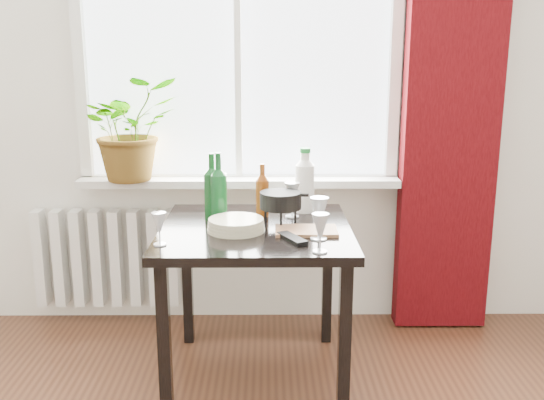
{
  "coord_description": "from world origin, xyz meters",
  "views": [
    {
      "loc": [
        0.15,
        -1.06,
        1.49
      ],
      "look_at": [
        0.17,
        1.55,
        0.86
      ],
      "focal_mm": 40.0,
      "sensor_mm": 36.0,
      "label": 1
    }
  ],
  "objects_px": {
    "tv_remote": "(292,239)",
    "cutting_board": "(306,231)",
    "potted_plant": "(131,129)",
    "wineglass_back_left": "(219,191)",
    "wine_bottle_right": "(219,187)",
    "plate_stack": "(236,225)",
    "wineglass_far_right": "(320,233)",
    "cleaning_bottle": "(305,179)",
    "wine_bottle_left": "(212,186)",
    "wineglass_back_center": "(292,199)",
    "fondue_pot": "(281,208)",
    "wineglass_front_right": "(319,218)",
    "table": "(256,246)",
    "wineglass_front_left": "(159,229)",
    "radiator": "(107,258)",
    "bottle_amber": "(262,190)"
  },
  "relations": [
    {
      "from": "tv_remote",
      "to": "potted_plant",
      "type": "bearing_deg",
      "value": 109.77
    },
    {
      "from": "radiator",
      "to": "wine_bottle_left",
      "type": "height_order",
      "value": "wine_bottle_left"
    },
    {
      "from": "wine_bottle_right",
      "to": "cleaning_bottle",
      "type": "xyz_separation_m",
      "value": [
        0.41,
        0.17,
        0.0
      ]
    },
    {
      "from": "fondue_pot",
      "to": "wineglass_front_left",
      "type": "bearing_deg",
      "value": -150.52
    },
    {
      "from": "tv_remote",
      "to": "cutting_board",
      "type": "relative_size",
      "value": 0.65
    },
    {
      "from": "wineglass_front_left",
      "to": "fondue_pot",
      "type": "bearing_deg",
      "value": 33.27
    },
    {
      "from": "cleaning_bottle",
      "to": "tv_remote",
      "type": "bearing_deg",
      "value": -99.52
    },
    {
      "from": "wineglass_front_right",
      "to": "wineglass_back_left",
      "type": "distance_m",
      "value": 0.69
    },
    {
      "from": "wine_bottle_left",
      "to": "wine_bottle_right",
      "type": "distance_m",
      "value": 0.06
    },
    {
      "from": "potted_plant",
      "to": "wineglass_back_left",
      "type": "xyz_separation_m",
      "value": [
        0.47,
        -0.21,
        -0.28
      ]
    },
    {
      "from": "bottle_amber",
      "to": "fondue_pot",
      "type": "height_order",
      "value": "bottle_amber"
    },
    {
      "from": "wineglass_far_right",
      "to": "potted_plant",
      "type": "bearing_deg",
      "value": 135.3
    },
    {
      "from": "wineglass_far_right",
      "to": "fondue_pot",
      "type": "relative_size",
      "value": 0.74
    },
    {
      "from": "wine_bottle_right",
      "to": "wineglass_front_right",
      "type": "height_order",
      "value": "wine_bottle_right"
    },
    {
      "from": "wineglass_front_left",
      "to": "wineglass_far_right",
      "type": "bearing_deg",
      "value": -8.47
    },
    {
      "from": "bottle_amber",
      "to": "wineglass_back_left",
      "type": "bearing_deg",
      "value": 145.64
    },
    {
      "from": "radiator",
      "to": "tv_remote",
      "type": "xyz_separation_m",
      "value": [
        1.01,
        -0.84,
        0.37
      ]
    },
    {
      "from": "table",
      "to": "fondue_pot",
      "type": "xyz_separation_m",
      "value": [
        0.11,
        0.06,
        0.17
      ]
    },
    {
      "from": "potted_plant",
      "to": "wineglass_front_left",
      "type": "height_order",
      "value": "potted_plant"
    },
    {
      "from": "radiator",
      "to": "fondue_pot",
      "type": "distance_m",
      "value": 1.2
    },
    {
      "from": "wineglass_far_right",
      "to": "wineglass_back_left",
      "type": "bearing_deg",
      "value": 122.67
    },
    {
      "from": "cleaning_bottle",
      "to": "wineglass_back_center",
      "type": "bearing_deg",
      "value": -122.97
    },
    {
      "from": "wineglass_back_center",
      "to": "wineglass_back_left",
      "type": "xyz_separation_m",
      "value": [
        -0.36,
        0.17,
        0.01
      ]
    },
    {
      "from": "wineglass_front_right",
      "to": "tv_remote",
      "type": "relative_size",
      "value": 1.05
    },
    {
      "from": "wine_bottle_right",
      "to": "tv_remote",
      "type": "bearing_deg",
      "value": -43.33
    },
    {
      "from": "table",
      "to": "bottle_amber",
      "type": "relative_size",
      "value": 3.3
    },
    {
      "from": "wine_bottle_right",
      "to": "fondue_pot",
      "type": "relative_size",
      "value": 1.5
    },
    {
      "from": "bottle_amber",
      "to": "tv_remote",
      "type": "relative_size",
      "value": 1.46
    },
    {
      "from": "wineglass_far_right",
      "to": "tv_remote",
      "type": "relative_size",
      "value": 0.91
    },
    {
      "from": "tv_remote",
      "to": "wineglass_far_right",
      "type": "bearing_deg",
      "value": -83.1
    },
    {
      "from": "wineglass_back_center",
      "to": "plate_stack",
      "type": "relative_size",
      "value": 0.68
    },
    {
      "from": "table",
      "to": "cleaning_bottle",
      "type": "distance_m",
      "value": 0.44
    },
    {
      "from": "radiator",
      "to": "wineglass_front_left",
      "type": "height_order",
      "value": "wineglass_front_left"
    },
    {
      "from": "radiator",
      "to": "wineglass_far_right",
      "type": "distance_m",
      "value": 1.55
    },
    {
      "from": "potted_plant",
      "to": "cutting_board",
      "type": "xyz_separation_m",
      "value": [
        0.88,
        -0.63,
        -0.37
      ]
    },
    {
      "from": "bottle_amber",
      "to": "wineglass_back_left",
      "type": "height_order",
      "value": "bottle_amber"
    },
    {
      "from": "wineglass_far_right",
      "to": "wineglass_front_left",
      "type": "height_order",
      "value": "wineglass_far_right"
    },
    {
      "from": "potted_plant",
      "to": "fondue_pot",
      "type": "distance_m",
      "value": 0.96
    },
    {
      "from": "wineglass_back_left",
      "to": "wine_bottle_left",
      "type": "bearing_deg",
      "value": -95.12
    },
    {
      "from": "radiator",
      "to": "wine_bottle_right",
      "type": "bearing_deg",
      "value": -38.0
    },
    {
      "from": "wine_bottle_right",
      "to": "plate_stack",
      "type": "distance_m",
      "value": 0.23
    },
    {
      "from": "wine_bottle_right",
      "to": "wineglass_far_right",
      "type": "xyz_separation_m",
      "value": [
        0.43,
        -0.46,
        -0.08
      ]
    },
    {
      "from": "bottle_amber",
      "to": "wineglass_back_left",
      "type": "distance_m",
      "value": 0.27
    },
    {
      "from": "cutting_board",
      "to": "cleaning_bottle",
      "type": "bearing_deg",
      "value": 87.85
    },
    {
      "from": "potted_plant",
      "to": "wineglass_front_right",
      "type": "xyz_separation_m",
      "value": [
        0.93,
        -0.74,
        -0.28
      ]
    },
    {
      "from": "fondue_pot",
      "to": "tv_remote",
      "type": "bearing_deg",
      "value": -84.97
    },
    {
      "from": "fondue_pot",
      "to": "cutting_board",
      "type": "distance_m",
      "value": 0.19
    },
    {
      "from": "wineglass_back_center",
      "to": "fondue_pot",
      "type": "xyz_separation_m",
      "value": [
        -0.06,
        -0.11,
        -0.01
      ]
    },
    {
      "from": "potted_plant",
      "to": "bottle_amber",
      "type": "height_order",
      "value": "potted_plant"
    },
    {
      "from": "cleaning_bottle",
      "to": "wineglass_front_right",
      "type": "height_order",
      "value": "cleaning_bottle"
    }
  ]
}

